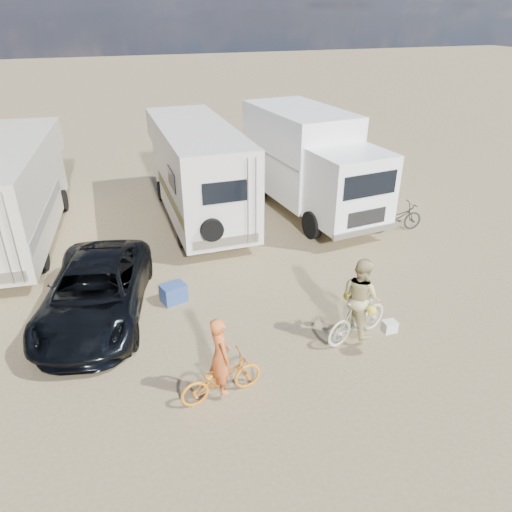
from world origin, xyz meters
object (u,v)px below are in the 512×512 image
object	(u,v)px
rider_woman	(359,303)
bike_parked	(396,218)
rv_main	(198,174)
bike_woman	(358,318)
rider_man	(221,363)
dark_suv	(95,292)
bike_man	(221,378)
cooler	(174,293)
rv_left	(10,195)
box_truck	(312,165)
crate	(206,244)

from	to	relation	value
rider_woman	bike_parked	size ratio (longest dim) A/B	0.99
rv_main	rider_woman	world-z (taller)	rv_main
bike_woman	rider_man	world-z (taller)	rider_man
dark_suv	rider_man	bearing A→B (deg)	-46.05
rv_main	bike_parked	size ratio (longest dim) A/B	3.80
dark_suv	bike_woman	size ratio (longest dim) A/B	2.74
bike_woman	bike_parked	world-z (taller)	bike_woman
dark_suv	bike_man	size ratio (longest dim) A/B	2.93
dark_suv	bike_parked	world-z (taller)	dark_suv
bike_woman	bike_parked	distance (m)	6.17
dark_suv	bike_parked	size ratio (longest dim) A/B	2.63
rider_man	cooler	distance (m)	3.63
bike_man	rider_man	distance (m)	0.37
rv_main	bike_man	world-z (taller)	rv_main
rv_left	bike_parked	bearing A→B (deg)	-9.60
rv_main	box_truck	distance (m)	3.94
bike_man	bike_woman	size ratio (longest dim) A/B	0.93
rv_main	rider_man	distance (m)	8.83
bike_woman	cooler	size ratio (longest dim) A/B	2.97
cooler	crate	distance (m)	2.94
rv_main	bike_woman	world-z (taller)	rv_main
dark_suv	cooler	world-z (taller)	dark_suv
box_truck	bike_woman	world-z (taller)	box_truck
dark_suv	rv_left	bearing A→B (deg)	125.96
rider_man	bike_woman	bearing A→B (deg)	-84.90
bike_man	cooler	xyz separation A→B (m)	(-0.29, 3.58, -0.19)
rider_woman	crate	distance (m)	5.80
rv_main	bike_parked	distance (m)	6.74
bike_man	bike_woman	bearing A→B (deg)	-84.90
rv_main	dark_suv	xyz separation A→B (m)	(-3.64, -5.14, -0.93)
bike_man	bike_woman	distance (m)	3.41
cooler	box_truck	bearing A→B (deg)	20.76
rv_left	rider_woman	world-z (taller)	rv_left
rv_left	bike_parked	world-z (taller)	rv_left
rv_left	bike_woman	xyz separation A→B (m)	(7.64, -7.88, -0.98)
rv_main	rider_woman	xyz separation A→B (m)	(1.80, -7.86, -0.68)
rider_man	bike_parked	bearing A→B (deg)	-61.86
cooler	crate	xyz separation A→B (m)	(1.44, 2.56, -0.04)
dark_suv	rider_man	distance (m)	4.10
rv_left	rider_man	world-z (taller)	rv_left
rv_left	bike_woman	bearing A→B (deg)	-40.11
rv_left	bike_man	distance (m)	9.76
bike_woman	rv_left	bearing A→B (deg)	26.75
bike_parked	bike_man	bearing A→B (deg)	128.81
rider_man	crate	xyz separation A→B (m)	(1.15, 6.14, -0.60)
bike_man	rv_left	bearing A→B (deg)	18.01
rv_main	cooler	bearing A→B (deg)	-109.71
rider_man	rider_woman	xyz separation A→B (m)	(3.32, 0.80, 0.11)
rv_main	bike_man	size ratio (longest dim) A/B	4.24
rv_main	box_truck	bearing A→B (deg)	-10.62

